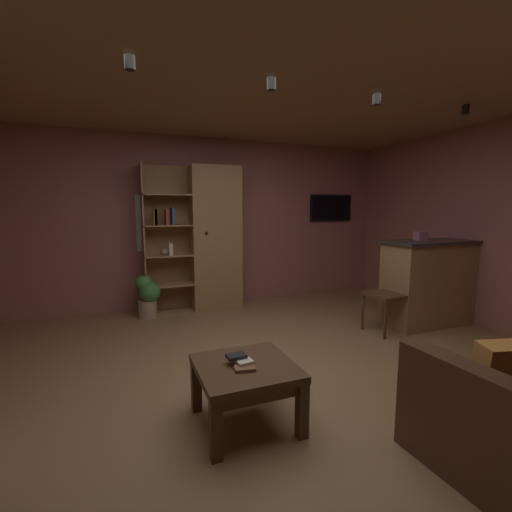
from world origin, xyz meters
name	(u,v)px	position (x,y,z in m)	size (l,w,h in m)	color
floor	(273,384)	(0.00, 0.00, -0.01)	(6.09, 5.32, 0.02)	olive
wall_back	(201,224)	(0.00, 2.69, 1.26)	(6.21, 0.06, 2.52)	#9E5B56
ceiling	(275,70)	(0.00, 0.00, 2.53)	(6.09, 5.32, 0.02)	#8E6B47
window_pane_back	(160,223)	(-0.61, 2.66, 1.28)	(0.67, 0.01, 0.80)	white
bookshelf_cabinet	(209,239)	(0.05, 2.42, 1.04)	(1.37, 0.41, 2.09)	#997047
kitchen_bar_counter	(434,282)	(2.60, 0.71, 0.55)	(1.41, 0.57, 1.09)	#997047
tissue_box	(420,236)	(2.38, 0.77, 1.14)	(0.12, 0.12, 0.11)	#995972
coffee_table	(246,376)	(-0.41, -0.44, 0.34)	(0.66, 0.64, 0.43)	#4C331E
table_book_0	(245,368)	(-0.44, -0.52, 0.44)	(0.14, 0.09, 0.02)	brown
table_book_1	(245,362)	(-0.42, -0.46, 0.46)	(0.11, 0.08, 0.02)	beige
table_book_2	(236,356)	(-0.46, -0.40, 0.48)	(0.13, 0.09, 0.02)	black
dining_chair	(391,288)	(1.86, 0.67, 0.53)	(0.45, 0.45, 0.92)	#4C331E
potted_floor_plant	(148,295)	(-0.85, 2.28, 0.31)	(0.33, 0.29, 0.60)	#9E896B
wall_mounted_tv	(331,208)	(2.26, 2.63, 1.50)	(0.79, 0.06, 0.44)	black
track_light_spot_1	(130,63)	(-1.05, 0.05, 2.45)	(0.07, 0.07, 0.09)	black
track_light_spot_2	(272,84)	(0.00, 0.07, 2.45)	(0.07, 0.07, 0.09)	black
track_light_spot_3	(377,99)	(1.03, 0.08, 2.45)	(0.07, 0.07, 0.09)	black
track_light_spot_4	(465,110)	(2.07, 0.03, 2.45)	(0.07, 0.07, 0.09)	black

